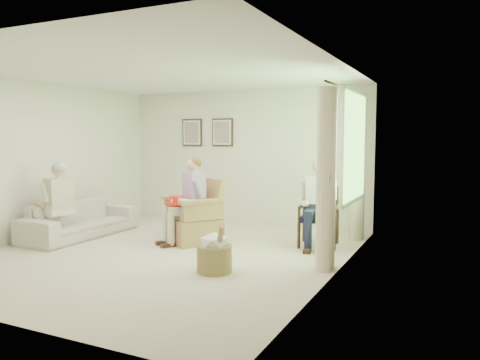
{
  "coord_description": "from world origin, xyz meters",
  "views": [
    {
      "loc": [
        3.87,
        -5.53,
        1.68
      ],
      "look_at": [
        0.89,
        0.71,
        1.05
      ],
      "focal_mm": 35.0,
      "sensor_mm": 36.0,
      "label": 1
    }
  ],
  "objects_px": {
    "wicker_armchair": "(195,222)",
    "red_hat": "(177,201)",
    "wood_armchair": "(320,214)",
    "person_wicker": "(190,195)",
    "person_sofa": "(56,198)",
    "sofa": "(80,219)",
    "hatbox": "(214,252)",
    "person_dark": "(318,197)"
  },
  "relations": [
    {
      "from": "wood_armchair",
      "to": "hatbox",
      "type": "bearing_deg",
      "value": -119.93
    },
    {
      "from": "sofa",
      "to": "person_dark",
      "type": "distance_m",
      "value": 4.0
    },
    {
      "from": "person_sofa",
      "to": "red_hat",
      "type": "bearing_deg",
      "value": 122.4
    },
    {
      "from": "person_dark",
      "to": "red_hat",
      "type": "distance_m",
      "value": 2.19
    },
    {
      "from": "wood_armchair",
      "to": "red_hat",
      "type": "xyz_separation_m",
      "value": [
        -2.04,
        -0.94,
        0.2
      ]
    },
    {
      "from": "wicker_armchair",
      "to": "person_dark",
      "type": "height_order",
      "value": "person_dark"
    },
    {
      "from": "red_hat",
      "to": "hatbox",
      "type": "distance_m",
      "value": 1.72
    },
    {
      "from": "person_dark",
      "to": "sofa",
      "type": "bearing_deg",
      "value": -174.34
    },
    {
      "from": "wicker_armchair",
      "to": "wood_armchair",
      "type": "bearing_deg",
      "value": 52.5
    },
    {
      "from": "sofa",
      "to": "person_dark",
      "type": "relative_size",
      "value": 1.56
    },
    {
      "from": "wood_armchair",
      "to": "sofa",
      "type": "relative_size",
      "value": 0.43
    },
    {
      "from": "wood_armchair",
      "to": "hatbox",
      "type": "relative_size",
      "value": 1.38
    },
    {
      "from": "person_dark",
      "to": "hatbox",
      "type": "height_order",
      "value": "person_dark"
    },
    {
      "from": "wood_armchair",
      "to": "person_wicker",
      "type": "xyz_separation_m",
      "value": [
        -1.9,
        -0.77,
        0.29
      ]
    },
    {
      "from": "person_sofa",
      "to": "hatbox",
      "type": "height_order",
      "value": "person_sofa"
    },
    {
      "from": "person_wicker",
      "to": "person_sofa",
      "type": "bearing_deg",
      "value": -121.94
    },
    {
      "from": "wood_armchair",
      "to": "person_dark",
      "type": "bearing_deg",
      "value": -98.93
    },
    {
      "from": "wood_armchair",
      "to": "person_dark",
      "type": "relative_size",
      "value": 0.67
    },
    {
      "from": "wicker_armchair",
      "to": "person_wicker",
      "type": "xyz_separation_m",
      "value": [
        -0.0,
        -0.13,
        0.46
      ]
    },
    {
      "from": "wicker_armchair",
      "to": "person_sofa",
      "type": "distance_m",
      "value": 2.24
    },
    {
      "from": "sofa",
      "to": "person_dark",
      "type": "bearing_deg",
      "value": -75.41
    },
    {
      "from": "person_wicker",
      "to": "person_dark",
      "type": "relative_size",
      "value": 1.01
    },
    {
      "from": "wicker_armchair",
      "to": "wood_armchair",
      "type": "xyz_separation_m",
      "value": [
        1.9,
        0.64,
        0.17
      ]
    },
    {
      "from": "person_dark",
      "to": "hatbox",
      "type": "relative_size",
      "value": 2.05
    },
    {
      "from": "wicker_armchair",
      "to": "person_wicker",
      "type": "relative_size",
      "value": 0.76
    },
    {
      "from": "person_sofa",
      "to": "wicker_armchair",
      "type": "bearing_deg",
      "value": 128.22
    },
    {
      "from": "wood_armchair",
      "to": "person_wicker",
      "type": "bearing_deg",
      "value": -166.71
    },
    {
      "from": "sofa",
      "to": "red_hat",
      "type": "xyz_separation_m",
      "value": [
        1.81,
        0.21,
        0.39
      ]
    },
    {
      "from": "sofa",
      "to": "person_wicker",
      "type": "distance_m",
      "value": 2.05
    },
    {
      "from": "wicker_armchair",
      "to": "red_hat",
      "type": "xyz_separation_m",
      "value": [
        -0.14,
        -0.3,
        0.36
      ]
    },
    {
      "from": "person_sofa",
      "to": "red_hat",
      "type": "xyz_separation_m",
      "value": [
        1.81,
        0.72,
        -0.03
      ]
    },
    {
      "from": "red_hat",
      "to": "hatbox",
      "type": "height_order",
      "value": "red_hat"
    },
    {
      "from": "person_wicker",
      "to": "person_dark",
      "type": "bearing_deg",
      "value": 52.11
    },
    {
      "from": "wood_armchair",
      "to": "person_sofa",
      "type": "bearing_deg",
      "value": -165.7
    },
    {
      "from": "person_wicker",
      "to": "red_hat",
      "type": "distance_m",
      "value": 0.24
    },
    {
      "from": "wicker_armchair",
      "to": "person_dark",
      "type": "xyz_separation_m",
      "value": [
        1.9,
        0.49,
        0.45
      ]
    },
    {
      "from": "person_wicker",
      "to": "sofa",
      "type": "bearing_deg",
      "value": -135.23
    },
    {
      "from": "person_wicker",
      "to": "red_hat",
      "type": "relative_size",
      "value": 3.82
    },
    {
      "from": "person_dark",
      "to": "person_sofa",
      "type": "distance_m",
      "value": 4.13
    },
    {
      "from": "person_sofa",
      "to": "sofa",
      "type": "bearing_deg",
      "value": -169.18
    },
    {
      "from": "person_sofa",
      "to": "hatbox",
      "type": "xyz_separation_m",
      "value": [
        3.07,
        -0.37,
        -0.47
      ]
    },
    {
      "from": "sofa",
      "to": "person_sofa",
      "type": "relative_size",
      "value": 1.63
    }
  ]
}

